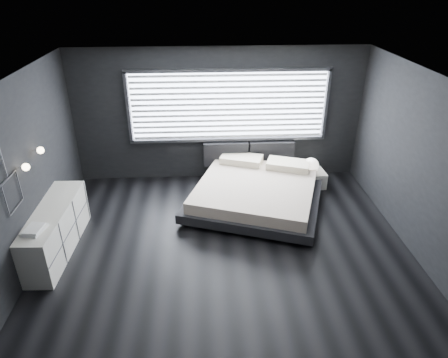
{
  "coord_description": "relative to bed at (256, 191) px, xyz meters",
  "views": [
    {
      "loc": [
        -0.36,
        -5.22,
        4.09
      ],
      "look_at": [
        0.0,
        0.85,
        0.9
      ],
      "focal_mm": 32.0,
      "sensor_mm": 36.0,
      "label": 1
    }
  ],
  "objects": [
    {
      "name": "room",
      "position": [
        -0.66,
        -1.46,
        1.11
      ],
      "size": [
        6.04,
        6.0,
        2.8
      ],
      "color": "black",
      "rests_on": "ground"
    },
    {
      "name": "window",
      "position": [
        -0.46,
        1.23,
        1.32
      ],
      "size": [
        4.14,
        0.09,
        1.52
      ],
      "color": "white",
      "rests_on": "ground"
    },
    {
      "name": "headboard",
      "position": [
        -0.02,
        1.18,
        0.28
      ],
      "size": [
        1.96,
        0.16,
        0.52
      ],
      "color": "black",
      "rests_on": "ground"
    },
    {
      "name": "sconce_near",
      "position": [
        -3.54,
        -1.41,
        1.31
      ],
      "size": [
        0.18,
        0.11,
        0.11
      ],
      "color": "silver",
      "rests_on": "ground"
    },
    {
      "name": "sconce_far",
      "position": [
        -3.54,
        -0.81,
        1.31
      ],
      "size": [
        0.18,
        0.11,
        0.11
      ],
      "color": "silver",
      "rests_on": "ground"
    },
    {
      "name": "wall_art_lower",
      "position": [
        -3.63,
        -1.76,
        1.09
      ],
      "size": [
        0.01,
        0.48,
        0.48
      ],
      "color": "#47474C",
      "rests_on": "ground"
    },
    {
      "name": "bed",
      "position": [
        0.0,
        0.0,
        0.0
      ],
      "size": [
        3.03,
        2.96,
        0.62
      ],
      "color": "black",
      "rests_on": "ground"
    },
    {
      "name": "nightstand",
      "position": [
        1.26,
        0.7,
        -0.12
      ],
      "size": [
        0.61,
        0.52,
        0.33
      ],
      "primitive_type": "cube",
      "rotation": [
        0.0,
        0.0,
        0.07
      ],
      "color": "silver",
      "rests_on": "ground"
    },
    {
      "name": "orb_lamp",
      "position": [
        1.22,
        0.65,
        0.21
      ],
      "size": [
        0.32,
        0.32,
        0.32
      ],
      "primitive_type": "sphere",
      "color": "white",
      "rests_on": "nightstand"
    },
    {
      "name": "dresser",
      "position": [
        -3.44,
        -1.23,
        0.09
      ],
      "size": [
        0.62,
        1.94,
        0.77
      ],
      "color": "silver",
      "rests_on": "ground"
    },
    {
      "name": "book_stack",
      "position": [
        -3.45,
        -1.81,
        0.51
      ],
      "size": [
        0.33,
        0.39,
        0.07
      ],
      "color": "white",
      "rests_on": "dresser"
    }
  ]
}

